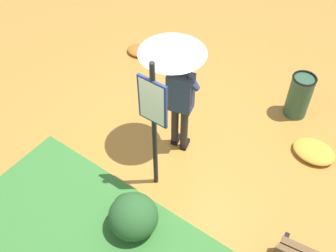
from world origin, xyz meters
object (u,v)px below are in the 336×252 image
at_px(info_sign_post, 153,116).
at_px(person_with_umbrella, 176,71).
at_px(trash_bin, 299,96).
at_px(handbag, 152,108).

bearing_deg(info_sign_post, person_with_umbrella, -75.01).
bearing_deg(trash_bin, person_with_umbrella, 54.18).
distance_m(person_with_umbrella, info_sign_post, 0.86).
relative_size(person_with_umbrella, handbag, 5.53).
height_order(person_with_umbrella, handbag, person_with_umbrella).
xyz_separation_m(person_with_umbrella, info_sign_post, (-0.22, 0.82, -0.11)).
xyz_separation_m(info_sign_post, trash_bin, (-1.12, -2.67, -1.03)).
xyz_separation_m(handbag, trash_bin, (-2.08, -1.50, 0.29)).
relative_size(handbag, trash_bin, 0.44).
bearing_deg(person_with_umbrella, info_sign_post, 104.99).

